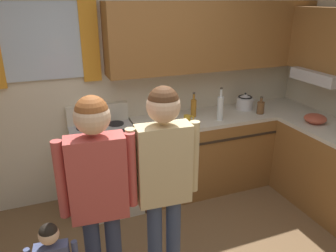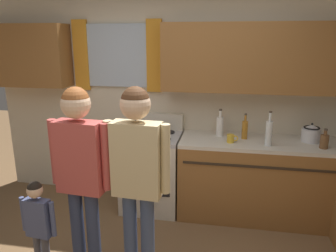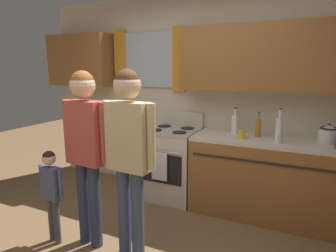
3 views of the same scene
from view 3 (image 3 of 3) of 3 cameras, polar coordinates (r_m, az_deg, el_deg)
back_wall_unit at (r=3.66m, az=7.54°, el=8.80°), size 4.60×0.42×2.60m
kitchen_counter_run at (r=3.11m, az=29.22°, el=-12.91°), size 2.21×1.94×0.90m
stove_oven at (r=3.72m, az=0.71°, el=-7.21°), size 0.66×0.67×1.10m
bottle_oil_amber at (r=3.35m, az=17.62°, el=-0.26°), size 0.06×0.06×0.29m
bottle_tall_clear at (r=3.13m, az=21.35°, el=-0.70°), size 0.07×0.07×0.37m
bottle_milk_white at (r=3.45m, az=13.25°, el=0.48°), size 0.08×0.08×0.31m
mug_mustard_yellow at (r=3.23m, az=14.56°, el=-1.68°), size 0.12×0.08×0.09m
stovetop_kettle at (r=3.37m, az=29.53°, el=-1.40°), size 0.27×0.20×0.21m
adult_holding_child at (r=2.65m, az=-16.20°, el=-2.59°), size 0.51×0.22×1.64m
adult_in_plaid at (r=2.39m, az=-7.87°, el=-3.56°), size 0.51×0.22×1.66m
small_child at (r=2.93m, az=-22.36°, el=-11.10°), size 0.31×0.12×0.92m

